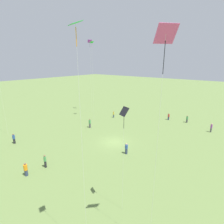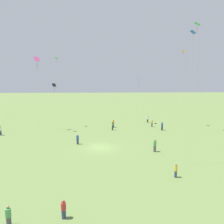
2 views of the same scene
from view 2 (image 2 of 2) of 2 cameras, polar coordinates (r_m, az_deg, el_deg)
The scene contains 19 objects.
ground_plane at distance 35.13m, azimuth -3.02°, elevation -9.27°, with size 240.00×240.00×0.00m, color olive.
person_0 at distance 49.66m, azimuth 10.39°, elevation -2.79°, with size 0.48×0.48×1.82m.
person_1 at distance 19.70m, azimuth -25.45°, elevation -23.32°, with size 0.52×0.52×1.68m.
person_2 at distance 48.27m, azimuth 0.33°, elevation -3.09°, with size 0.48×0.48×1.71m.
person_3 at distance 36.99m, azimuth -8.98°, elevation -7.06°, with size 0.57×0.57×1.70m.
person_4 at distance 47.07m, azimuth -27.15°, elevation -4.35°, with size 0.53×0.53×1.85m.
person_5 at distance 26.13m, azimuth 16.33°, elevation -14.43°, with size 0.38×0.38×1.62m.
person_6 at distance 54.26m, azimuth 9.28°, elevation -1.79°, with size 0.37×0.37×1.75m.
person_7 at distance 33.59m, azimuth 11.11°, elevation -8.64°, with size 0.48×0.48×1.89m.
person_9 at distance 19.27m, azimuth -12.54°, elevation -23.55°, with size 0.56×0.56×1.59m.
person_10 at distance 45.91m, azimuth 0.13°, elevation -3.63°, with size 0.33×0.33×1.79m.
person_11 at distance 46.99m, azimuth 12.95°, elevation -3.63°, with size 0.57×0.57×1.75m.
kite_0 at distance 28.99m, azimuth 21.22°, elevation 17.98°, with size 0.89×0.85×17.39m.
kite_1 at distance 47.45m, azimuth -19.04°, elevation 12.32°, with size 1.25×1.23×15.10m.
kite_3 at distance 51.40m, azimuth 6.88°, elevation 8.47°, with size 1.39×1.10×11.23m.
kite_4 at distance 49.75m, azimuth -14.27°, elevation 11.86°, with size 0.74×0.76×15.17m.
kite_5 at distance 45.06m, azimuth -14.89°, elevation 6.28°, with size 0.73×0.90×9.82m.
kite_8 at distance 47.16m, azimuth 20.33°, elevation 17.83°, with size 1.15×1.00×19.91m.
kite_9 at distance 51.42m, azimuth 17.98°, elevation 13.24°, with size 0.92×0.91×16.67m.
Camera 2 is at (-33.31, -0.46, 11.15)m, focal length 35.00 mm.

